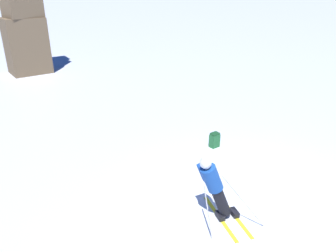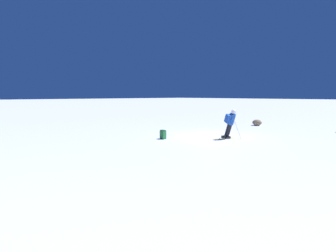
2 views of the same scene
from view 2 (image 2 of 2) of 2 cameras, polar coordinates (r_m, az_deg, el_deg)
The scene contains 4 objects.
ground_plane at distance 15.43m, azimuth 9.79°, elevation -2.26°, with size 300.00×300.00×0.00m, color white.
skier at distance 14.50m, azimuth 13.34°, elevation 0.74°, with size 1.27×1.70×1.70m.
spare_backpack at distance 14.30m, azimuth -1.09°, elevation -1.88°, with size 0.30×0.22×0.50m.
exposed_boulder_0 at distance 21.77m, azimuth 18.81°, elevation 0.72°, with size 0.73×0.62×0.47m, color #7A664C.
Camera 2 is at (-9.20, 12.16, 2.40)m, focal length 28.00 mm.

